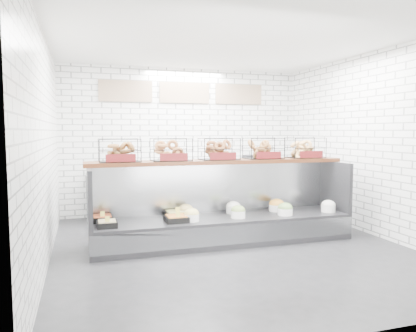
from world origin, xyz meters
name	(u,v)px	position (x,y,z in m)	size (l,w,h in m)	color
ground	(230,247)	(0.00, 0.00, 0.00)	(5.50, 5.50, 0.00)	black
room_shell	(217,109)	(0.00, 0.60, 2.06)	(5.02, 5.51, 3.01)	white
display_case	(222,220)	(0.00, 0.35, 0.33)	(4.00, 0.90, 1.20)	black
bagel_shelf	(219,152)	(0.00, 0.52, 1.38)	(4.10, 0.50, 0.40)	#3B1A0C
prep_counter	(188,192)	(-0.01, 2.43, 0.47)	(4.00, 0.60, 1.20)	#93969B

